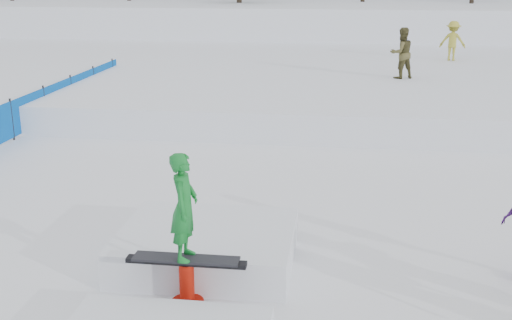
# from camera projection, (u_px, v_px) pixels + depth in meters

# --- Properties ---
(ground) EXTENTS (120.00, 120.00, 0.00)m
(ground) POSITION_uv_depth(u_px,v_px,m) (206.00, 266.00, 9.67)
(ground) COLOR white
(snow_berm) EXTENTS (60.00, 14.00, 2.40)m
(snow_berm) POSITION_uv_depth(u_px,v_px,m) (310.00, 23.00, 37.80)
(snow_berm) COLOR white
(snow_berm) RESTS_ON ground
(snow_midrise) EXTENTS (50.00, 18.00, 0.80)m
(snow_midrise) POSITION_uv_depth(u_px,v_px,m) (291.00, 74.00, 24.74)
(snow_midrise) COLOR white
(snow_midrise) RESTS_ON ground
(safety_fence) EXTENTS (0.05, 16.00, 1.10)m
(safety_fence) POSITION_uv_depth(u_px,v_px,m) (12.00, 119.00, 16.60)
(safety_fence) COLOR #034BA2
(safety_fence) RESTS_ON ground
(walker_olive) EXTENTS (1.00, 0.91, 1.66)m
(walker_olive) POSITION_uv_depth(u_px,v_px,m) (402.00, 53.00, 21.04)
(walker_olive) COLOR #4E4925
(walker_olive) RESTS_ON snow_midrise
(walker_ygreen) EXTENTS (1.09, 0.78, 1.53)m
(walker_ygreen) POSITION_uv_depth(u_px,v_px,m) (453.00, 41.00, 25.14)
(walker_ygreen) COLOR #AEA633
(walker_ygreen) RESTS_ON snow_midrise
(jib_rail_feature) EXTENTS (2.60, 4.40, 2.11)m
(jib_rail_feature) POSITION_uv_depth(u_px,v_px,m) (197.00, 265.00, 9.03)
(jib_rail_feature) COLOR white
(jib_rail_feature) RESTS_ON ground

